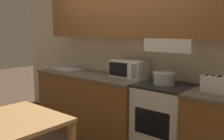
# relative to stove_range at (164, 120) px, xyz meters

# --- Properties ---
(ground_plane) EXTENTS (16.00, 16.00, 0.00)m
(ground_plane) POSITION_rel_stove_range_xyz_m (-0.68, 0.31, -0.46)
(ground_plane) COLOR #4C3828
(wall_back) EXTENTS (5.43, 0.38, 2.55)m
(wall_back) POSITION_rel_stove_range_xyz_m (-0.66, 0.24, 1.10)
(wall_back) COLOR silver
(wall_back) RESTS_ON ground_plane
(lower_counter_main) EXTENTS (1.87, 0.68, 0.91)m
(lower_counter_main) POSITION_rel_stove_range_xyz_m (-1.27, -0.02, 0.00)
(lower_counter_main) COLOR brown
(lower_counter_main) RESTS_ON ground_plane
(lower_counter_right_stub) EXTENTS (0.52, 0.68, 0.91)m
(lower_counter_right_stub) POSITION_rel_stove_range_xyz_m (0.59, -0.02, 0.00)
(lower_counter_right_stub) COLOR brown
(lower_counter_right_stub) RESTS_ON ground_plane
(stove_range) EXTENTS (0.65, 0.62, 0.91)m
(stove_range) POSITION_rel_stove_range_xyz_m (0.00, 0.00, 0.00)
(stove_range) COLOR white
(stove_range) RESTS_ON ground_plane
(cooking_pot) EXTENTS (0.35, 0.27, 0.15)m
(cooking_pot) POSITION_rel_stove_range_xyz_m (-0.02, -0.00, 0.53)
(cooking_pot) COLOR #B7BABF
(cooking_pot) RESTS_ON stove_range
(microwave) EXTENTS (0.51, 0.31, 0.24)m
(microwave) POSITION_rel_stove_range_xyz_m (-0.64, 0.12, 0.58)
(microwave) COLOR white
(microwave) RESTS_ON lower_counter_main
(toaster) EXTENTS (0.29, 0.17, 0.18)m
(toaster) POSITION_rel_stove_range_xyz_m (0.59, 0.01, 0.54)
(toaster) COLOR white
(toaster) RESTS_ON lower_counter_right_stub
(sink_basin) EXTENTS (0.53, 0.35, 0.29)m
(sink_basin) POSITION_rel_stove_range_xyz_m (-1.85, -0.02, 0.47)
(sink_basin) COLOR #B7BABF
(sink_basin) RESTS_ON lower_counter_main
(dining_table) EXTENTS (0.88, 0.76, 0.77)m
(dining_table) POSITION_rel_stove_range_xyz_m (-0.66, -1.61, 0.19)
(dining_table) COLOR #B27F4C
(dining_table) RESTS_ON ground_plane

